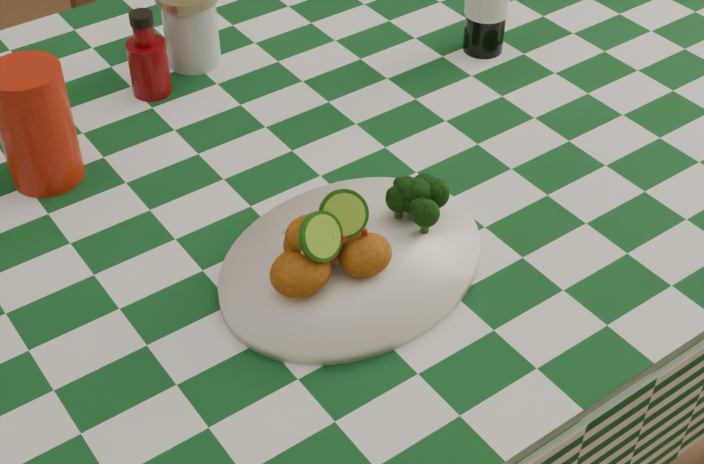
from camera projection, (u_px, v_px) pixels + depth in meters
dining_table at (302, 353)px, 1.53m from camera, size 1.66×1.06×0.79m
plate at (352, 263)px, 1.10m from camera, size 0.35×0.29×0.02m
fried_chicken_pile at (332, 239)px, 1.05m from camera, size 0.13×0.09×0.08m
broccoli_side at (416, 200)px, 1.13m from camera, size 0.07×0.07×0.05m
red_tumbler at (36, 125)px, 1.18m from camera, size 0.12×0.12×0.15m
ketchup_bottle at (147, 54)px, 1.34m from camera, size 0.06×0.06×0.12m
mason_jar at (191, 27)px, 1.40m from camera, size 0.11×0.11×0.11m
wooden_chair_right at (205, 76)px, 2.08m from camera, size 0.39×0.40×0.84m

